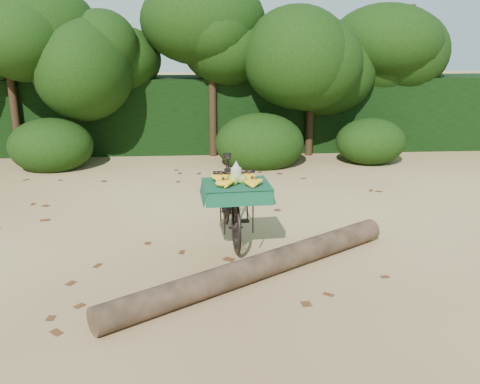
{
  "coord_description": "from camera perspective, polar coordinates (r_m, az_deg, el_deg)",
  "views": [
    {
      "loc": [
        0.26,
        -6.66,
        2.66
      ],
      "look_at": [
        0.72,
        -0.41,
        0.79
      ],
      "focal_mm": 38.0,
      "sensor_mm": 36.0,
      "label": 1
    }
  ],
  "objects": [
    {
      "name": "vendor_bicycle",
      "position": [
        6.96,
        -1.07,
        -0.72
      ],
      "size": [
        0.87,
        1.94,
        1.15
      ],
      "rotation": [
        0.0,
        0.0,
        0.07
      ],
      "color": "black",
      "rests_on": "ground"
    },
    {
      "name": "fallen_log",
      "position": [
        5.95,
        2.19,
        -8.37
      ],
      "size": [
        3.53,
        2.44,
        0.29
      ],
      "primitive_type": "cylinder",
      "rotation": [
        1.57,
        0.0,
        -0.99
      ],
      "color": "brown",
      "rests_on": "ground"
    },
    {
      "name": "bush_clumps",
      "position": [
        11.18,
        -2.9,
        5.19
      ],
      "size": [
        8.8,
        1.7,
        0.9
      ],
      "primitive_type": null,
      "color": "black",
      "rests_on": "ground"
    },
    {
      "name": "hedge_backdrop",
      "position": [
        13.08,
        -5.37,
        8.81
      ],
      "size": [
        26.0,
        1.8,
        1.8
      ],
      "primitive_type": "cube",
      "color": "black",
      "rests_on": "ground"
    },
    {
      "name": "ground",
      "position": [
        7.17,
        -6.01,
        -5.24
      ],
      "size": [
        80.0,
        80.0,
        0.0
      ],
      "primitive_type": "plane",
      "color": "tan",
      "rests_on": "ground"
    },
    {
      "name": "leaf_litter",
      "position": [
        7.78,
        -5.88,
        -3.43
      ],
      "size": [
        7.0,
        7.3,
        0.01
      ],
      "primitive_type": null,
      "color": "#512B15",
      "rests_on": "ground"
    },
    {
      "name": "tree_row",
      "position": [
        12.21,
        -8.71,
        13.33
      ],
      "size": [
        14.5,
        2.0,
        4.0
      ],
      "primitive_type": null,
      "color": "black",
      "rests_on": "ground"
    }
  ]
}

